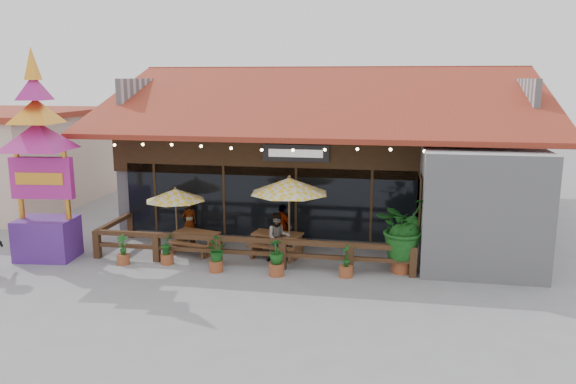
% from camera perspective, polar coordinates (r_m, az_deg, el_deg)
% --- Properties ---
extents(ground, '(100.00, 100.00, 0.00)m').
position_cam_1_polar(ground, '(17.35, 1.43, -7.38)').
color(ground, gray).
rests_on(ground, ground).
extents(restaurant_building, '(15.50, 14.73, 6.09)m').
position_cam_1_polar(restaurant_building, '(23.20, 4.62, 3.01)').
color(restaurant_building, '#AFAEB3').
rests_on(restaurant_building, ground).
extents(patio_railing, '(10.00, 2.60, 0.92)m').
position_cam_1_polar(patio_railing, '(17.39, -6.09, -5.27)').
color(patio_railing, '#4A2C1A').
rests_on(patio_railing, ground).
extents(umbrella_left, '(2.08, 2.08, 2.12)m').
position_cam_1_polar(umbrella_left, '(18.76, -11.37, -0.30)').
color(umbrella_left, brown).
rests_on(umbrella_left, ground).
extents(umbrella_right, '(3.05, 3.05, 2.66)m').
position_cam_1_polar(umbrella_right, '(17.45, 0.12, 0.61)').
color(umbrella_right, brown).
rests_on(umbrella_right, ground).
extents(picnic_table_left, '(1.71, 1.57, 0.69)m').
position_cam_1_polar(picnic_table_left, '(18.66, -9.20, -4.67)').
color(picnic_table_left, brown).
rests_on(picnic_table_left, ground).
extents(picnic_table_right, '(1.75, 1.58, 0.75)m').
position_cam_1_polar(picnic_table_right, '(18.05, -1.09, -4.94)').
color(picnic_table_right, brown).
rests_on(picnic_table_right, ground).
extents(thai_sign_tower, '(2.83, 2.83, 7.02)m').
position_cam_1_polar(thai_sign_tower, '(18.77, -23.99, 4.68)').
color(thai_sign_tower, '#522484').
rests_on(thai_sign_tower, ground).
extents(tropical_plant, '(2.19, 2.21, 2.31)m').
position_cam_1_polar(tropical_plant, '(16.66, 11.63, -3.67)').
color(tropical_plant, brown).
rests_on(tropical_plant, ground).
extents(diner_a, '(0.64, 0.61, 1.48)m').
position_cam_1_polar(diner_a, '(19.67, -9.99, -3.03)').
color(diner_a, '#362211').
rests_on(diner_a, ground).
extents(diner_b, '(0.90, 0.80, 1.54)m').
position_cam_1_polar(diner_b, '(17.46, -1.00, -4.61)').
color(diner_b, '#362211').
rests_on(diner_b, ground).
extents(diner_c, '(0.90, 0.76, 1.44)m').
position_cam_1_polar(diner_c, '(18.92, -0.57, -3.49)').
color(diner_c, '#362211').
rests_on(diner_c, ground).
extents(planter_a, '(0.38, 0.38, 0.94)m').
position_cam_1_polar(planter_a, '(17.99, -16.43, -5.85)').
color(planter_a, brown).
rests_on(planter_a, ground).
extents(planter_b, '(0.40, 0.43, 0.97)m').
position_cam_1_polar(planter_b, '(17.67, -12.21, -5.80)').
color(planter_b, brown).
rests_on(planter_b, ground).
extents(planter_c, '(0.81, 0.78, 1.02)m').
position_cam_1_polar(planter_c, '(16.71, -7.36, -6.15)').
color(planter_c, brown).
rests_on(planter_c, ground).
extents(planter_d, '(0.56, 0.56, 1.10)m').
position_cam_1_polar(planter_d, '(16.27, -1.18, -6.71)').
color(planter_d, brown).
rests_on(planter_d, ground).
extents(planter_e, '(0.40, 0.40, 0.98)m').
position_cam_1_polar(planter_e, '(16.28, 5.92, -7.20)').
color(planter_e, brown).
rests_on(planter_e, ground).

